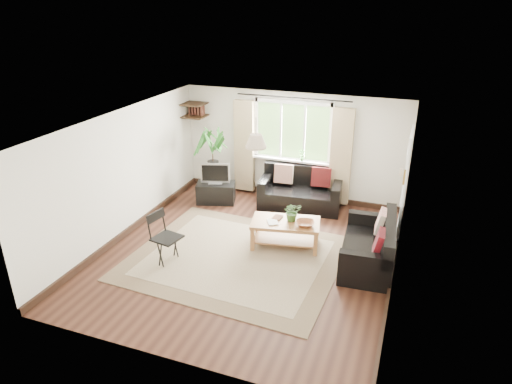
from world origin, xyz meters
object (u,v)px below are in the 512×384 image
(sofa_right, at_px, (368,243))
(coffee_table, at_px, (285,234))
(sofa_back, at_px, (300,190))
(folding_chair, at_px, (167,239))
(palm_stand, at_px, (213,166))
(tv_stand, at_px, (216,193))

(sofa_right, distance_m, coffee_table, 1.51)
(sofa_back, xyz_separation_m, sofa_right, (1.68, -1.83, -0.02))
(coffee_table, bearing_deg, folding_chair, -144.47)
(sofa_back, distance_m, coffee_table, 1.75)
(sofa_right, height_order, palm_stand, palm_stand)
(palm_stand, xyz_separation_m, folding_chair, (0.38, -2.70, -0.36))
(tv_stand, height_order, palm_stand, palm_stand)
(sofa_back, distance_m, sofa_right, 2.49)
(coffee_table, relative_size, folding_chair, 1.35)
(coffee_table, xyz_separation_m, palm_stand, (-2.12, 1.46, 0.56))
(sofa_back, relative_size, tv_stand, 2.09)
(sofa_back, height_order, sofa_right, sofa_back)
(coffee_table, xyz_separation_m, folding_chair, (-1.73, -1.24, 0.20))
(sofa_back, bearing_deg, folding_chair, -123.25)
(sofa_back, bearing_deg, sofa_right, -53.27)
(sofa_back, height_order, tv_stand, sofa_back)
(sofa_back, bearing_deg, tv_stand, -173.90)
(sofa_back, distance_m, folding_chair, 3.35)
(sofa_right, bearing_deg, coffee_table, -97.54)
(palm_stand, relative_size, folding_chair, 1.79)
(folding_chair, bearing_deg, sofa_right, -59.90)
(coffee_table, xyz_separation_m, tv_stand, (-2.02, 1.35, -0.03))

